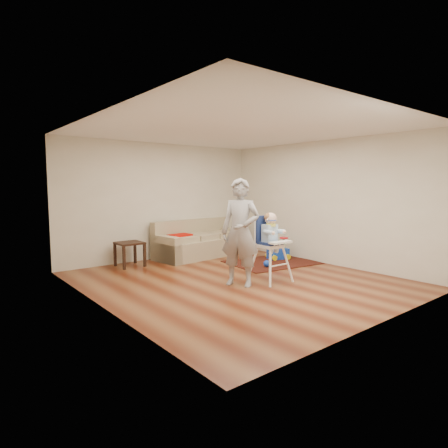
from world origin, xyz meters
TOP-DOWN VIEW (x-y plane):
  - ground at (0.00, 0.00)m, footprint 5.50×5.50m
  - room_envelope at (0.00, 0.53)m, footprint 5.04×5.52m
  - sofa at (0.79, 2.30)m, footprint 2.37×1.17m
  - side_table at (-1.03, 2.33)m, footprint 0.52×0.52m
  - area_rug at (1.61, 0.69)m, footprint 2.03×1.63m
  - ride_on_toy at (1.99, 0.86)m, footprint 0.54×0.46m
  - toy_ball at (1.15, 0.39)m, footprint 0.15×0.15m
  - high_chair at (0.40, -0.42)m, footprint 0.58×0.58m
  - adult at (-0.20, -0.29)m, footprint 0.72×0.80m

SIDE VIEW (x-z plane):
  - ground at x=0.00m, z-range 0.00..0.00m
  - area_rug at x=1.61m, z-range 0.00..0.01m
  - toy_ball at x=1.15m, z-range 0.01..0.16m
  - side_table at x=-1.03m, z-range 0.00..0.52m
  - ride_on_toy at x=1.99m, z-range 0.01..0.52m
  - sofa at x=0.79m, z-range 0.00..0.88m
  - high_chair at x=0.40m, z-range -0.02..1.23m
  - adult at x=-0.20m, z-range 0.00..1.85m
  - room_envelope at x=0.00m, z-range 0.52..3.24m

